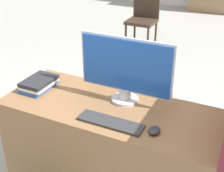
{
  "coord_description": "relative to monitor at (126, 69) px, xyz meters",
  "views": [
    {
      "loc": [
        0.77,
        -1.25,
        1.83
      ],
      "look_at": [
        0.03,
        0.26,
        0.95
      ],
      "focal_mm": 50.0,
      "sensor_mm": 36.0,
      "label": 1
    }
  ],
  "objects": [
    {
      "name": "desk",
      "position": [
        -0.05,
        -0.12,
        -0.62
      ],
      "size": [
        1.44,
        0.59,
        0.78
      ],
      "color": "brown",
      "rests_on": "ground_plane"
    },
    {
      "name": "monitor",
      "position": [
        0.0,
        0.0,
        0.0
      ],
      "size": [
        0.63,
        0.18,
        0.44
      ],
      "color": "#B7B7BC",
      "rests_on": "desk"
    },
    {
      "name": "keyboard",
      "position": [
        0.03,
        -0.29,
        -0.22
      ],
      "size": [
        0.4,
        0.11,
        0.02
      ],
      "color": "#2D2D2D",
      "rests_on": "desk"
    },
    {
      "name": "mouse",
      "position": [
        0.3,
        -0.26,
        -0.21
      ],
      "size": [
        0.07,
        0.09,
        0.03
      ],
      "color": "#262626",
      "rests_on": "desk"
    },
    {
      "name": "book_stack",
      "position": [
        -0.62,
        -0.11,
        -0.19
      ],
      "size": [
        0.18,
        0.27,
        0.08
      ],
      "color": "#285199",
      "rests_on": "desk"
    },
    {
      "name": "far_chair",
      "position": [
        -1.02,
        3.06,
        -0.47
      ],
      "size": [
        0.44,
        0.44,
        0.99
      ],
      "rotation": [
        0.0,
        0.0,
        0.77
      ],
      "color": "#38281E",
      "rests_on": "ground_plane"
    }
  ]
}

